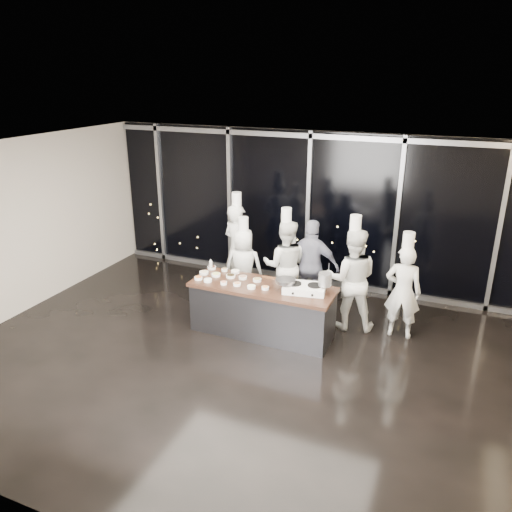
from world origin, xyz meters
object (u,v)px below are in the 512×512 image
(demo_counter, at_px, (262,309))
(chef_right, at_px, (352,279))
(stock_pot, at_px, (325,279))
(guest, at_px, (312,266))
(chef_side, at_px, (403,291))
(frying_pan, at_px, (285,281))
(chef_center, at_px, (285,265))
(stove, at_px, (304,288))
(chef_left, at_px, (244,266))
(chef_far_left, at_px, (237,249))

(demo_counter, xyz_separation_m, chef_right, (1.33, 0.82, 0.47))
(stock_pot, distance_m, guest, 1.27)
(stock_pot, bearing_deg, chef_side, 32.65)
(chef_side, bearing_deg, stock_pot, 30.20)
(frying_pan, bearing_deg, chef_center, 99.40)
(chef_center, xyz_separation_m, chef_side, (2.18, -0.23, -0.05))
(stock_pot, relative_size, chef_center, 0.11)
(stock_pot, bearing_deg, chef_center, 136.47)
(stove, height_order, chef_left, chef_left)
(demo_counter, relative_size, chef_right, 1.19)
(stove, height_order, guest, guest)
(chef_left, height_order, chef_right, chef_right)
(demo_counter, height_order, chef_far_left, chef_far_left)
(chef_center, bearing_deg, stove, 109.22)
(chef_far_left, bearing_deg, chef_side, -165.20)
(chef_left, distance_m, chef_right, 2.12)
(chef_far_left, height_order, chef_center, chef_far_left)
(chef_far_left, height_order, chef_right, chef_far_left)
(frying_pan, relative_size, chef_side, 0.32)
(frying_pan, xyz_separation_m, chef_far_left, (-1.52, 1.40, -0.11))
(demo_counter, bearing_deg, chef_right, 31.64)
(chef_left, bearing_deg, chef_side, 166.14)
(chef_far_left, xyz_separation_m, chef_center, (1.13, -0.29, -0.07))
(chef_far_left, bearing_deg, stock_pot, 173.37)
(stock_pot, height_order, chef_left, chef_left)
(stove, height_order, chef_far_left, chef_far_left)
(frying_pan, bearing_deg, chef_far_left, 127.45)
(stock_pot, height_order, chef_right, chef_right)
(stove, bearing_deg, demo_counter, 172.80)
(chef_right, xyz_separation_m, chef_side, (0.87, 0.03, -0.08))
(chef_center, distance_m, chef_side, 2.19)
(chef_far_left, relative_size, chef_center, 1.06)
(chef_far_left, bearing_deg, chef_center, -170.71)
(stock_pot, xyz_separation_m, chef_side, (1.16, 0.74, -0.31))
(chef_right, bearing_deg, stock_pot, 54.41)
(stock_pot, xyz_separation_m, chef_right, (0.29, 0.71, -0.22))
(stove, distance_m, chef_side, 1.69)
(chef_far_left, relative_size, chef_right, 1.02)
(frying_pan, relative_size, guest, 0.34)
(frying_pan, xyz_separation_m, chef_left, (-1.19, 0.99, -0.29))
(stock_pot, height_order, chef_center, chef_center)
(chef_left, distance_m, guest, 1.31)
(stove, height_order, chef_center, chef_center)
(frying_pan, distance_m, stock_pot, 0.65)
(chef_far_left, relative_size, guest, 1.19)
(chef_left, xyz_separation_m, chef_center, (0.80, 0.12, 0.11))
(chef_side, bearing_deg, chef_right, -0.71)
(stove, distance_m, chef_far_left, 2.27)
(stove, distance_m, chef_left, 1.78)
(stove, relative_size, chef_center, 0.37)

